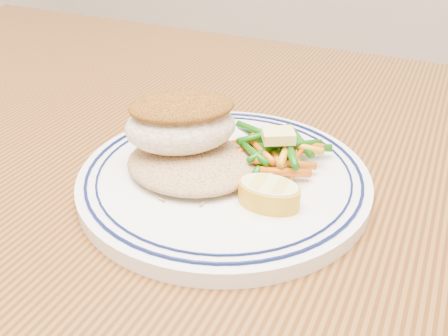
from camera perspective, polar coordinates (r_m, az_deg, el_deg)
dining_table at (r=0.54m, az=0.15°, el=-10.12°), size 1.50×0.90×0.75m
plate at (r=0.47m, az=0.00°, el=-1.09°), size 0.28×0.28×0.02m
rice_pilaf at (r=0.47m, az=-3.75°, el=0.89°), size 0.12×0.11×0.02m
fish_fillet at (r=0.47m, az=-4.94°, el=5.30°), size 0.13×0.12×0.05m
vegetable_pile at (r=0.48m, az=5.98°, el=1.95°), size 0.10×0.10×0.03m
butter_pat at (r=0.47m, az=6.23°, el=3.70°), size 0.04×0.03×0.01m
lemon_wedge at (r=0.42m, az=5.15°, el=-2.83°), size 0.06×0.05×0.02m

